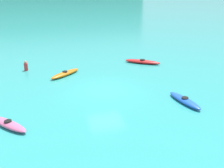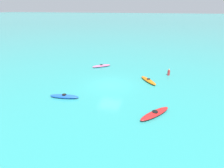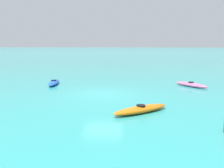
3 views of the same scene
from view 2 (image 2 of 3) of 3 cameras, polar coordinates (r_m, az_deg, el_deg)
ground_plane at (r=21.24m, az=-0.67°, el=-0.31°), size 600.00×600.00×0.00m
kayak_orange at (r=22.57m, az=11.11°, el=1.10°), size 2.80×2.43×0.37m
kayak_blue at (r=18.80m, az=-14.44°, el=-3.68°), size 1.15×2.98×0.37m
kayak_red at (r=15.81m, az=13.03°, el=-8.82°), size 3.19×2.50×0.37m
kayak_pink at (r=27.81m, az=-3.29°, el=5.57°), size 2.31×2.57×0.37m
person_near_shore at (r=25.33m, az=17.03°, el=3.43°), size 0.43×0.43×0.88m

